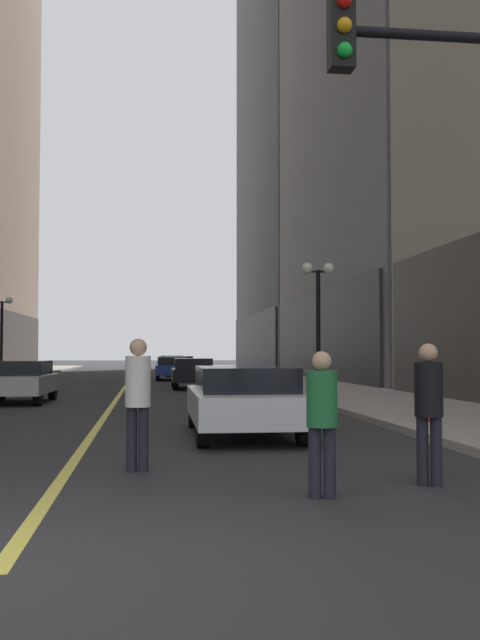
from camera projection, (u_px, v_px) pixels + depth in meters
name	position (u px, v px, depth m)	size (l,w,h in m)	color
ground_plane	(129.00, 381.00, 39.93)	(200.00, 200.00, 0.00)	#2D2D30
sidewalk_right	(277.00, 379.00, 40.95)	(4.50, 78.00, 0.15)	#9E9991
lane_centre_stripe	(129.00, 381.00, 39.93)	(0.16, 70.00, 0.01)	#E5D64C
car_white	(243.00, 398.00, 13.84)	(2.01, 4.69, 1.32)	silver
car_silver	(19.00, 380.00, 22.98)	(2.02, 4.07, 1.32)	#B7B7BC
car_black	(192.00, 372.00, 31.91)	(1.84, 4.38, 1.32)	black
car_blue	(172.00, 367.00, 41.63)	(1.94, 4.82, 1.32)	navy
car_grey	(179.00, 365.00, 48.51)	(1.94, 4.49, 1.32)	slate
car_green	(171.00, 363.00, 55.57)	(2.07, 4.42, 1.32)	#196038
pedestrian_in_white_shirt	(138.00, 393.00, 9.79)	(0.40, 0.40, 1.78)	black
pedestrian_in_black_coat	(429.00, 403.00, 8.75)	(0.46, 0.46, 1.70)	black
pedestrian_in_green_parka	(322.00, 413.00, 7.99)	(0.41, 0.41, 1.61)	black
street_lamp_left_far	(2.00, 320.00, 37.29)	(1.06, 0.36, 4.43)	black
street_lamp_right_mid	(318.00, 300.00, 23.12)	(1.06, 0.36, 4.43)	black
fire_hydrant_right	(429.00, 409.00, 15.25)	(0.28, 0.28, 0.80)	red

